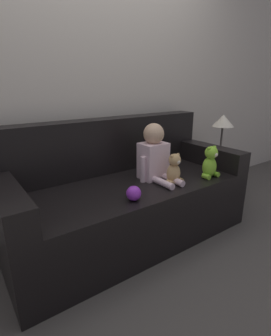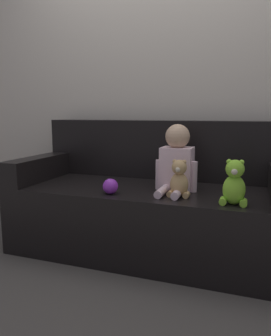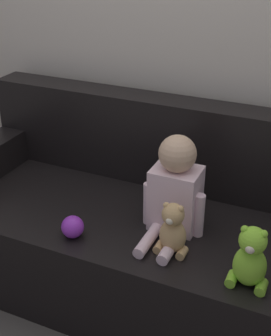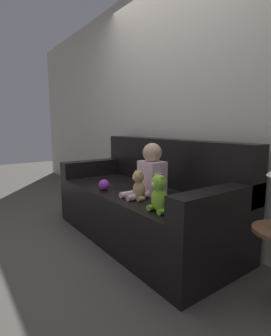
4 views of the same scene
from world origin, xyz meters
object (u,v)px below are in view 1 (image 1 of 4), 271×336
(person_baby, at_px, (154,155))
(couch, at_px, (125,197))
(teddy_bear_brown, at_px, (174,169))
(toy_ball, at_px, (134,193))
(plush_toy_side, at_px, (210,163))
(side_table, at_px, (222,137))

(person_baby, bearing_deg, couch, 153.48)
(teddy_bear_brown, bearing_deg, toy_ball, -169.80)
(teddy_bear_brown, relative_size, toy_ball, 2.35)
(plush_toy_side, bearing_deg, toy_ball, -179.51)
(person_baby, distance_m, plush_toy_side, 0.46)
(side_table, bearing_deg, toy_ball, -164.45)
(person_baby, bearing_deg, teddy_bear_brown, -71.69)
(person_baby, distance_m, toy_ball, 0.47)
(person_baby, height_order, plush_toy_side, person_baby)
(teddy_bear_brown, relative_size, plush_toy_side, 0.90)
(teddy_bear_brown, distance_m, side_table, 1.03)
(teddy_bear_brown, xyz_separation_m, plush_toy_side, (0.33, -0.07, 0.01))
(person_baby, xyz_separation_m, side_table, (1.03, 0.14, 0.00))
(plush_toy_side, bearing_deg, side_table, 30.82)
(couch, distance_m, plush_toy_side, 0.74)
(toy_ball, bearing_deg, person_baby, 33.43)
(plush_toy_side, bearing_deg, teddy_bear_brown, 167.88)
(couch, relative_size, toy_ball, 19.22)
(person_baby, relative_size, toy_ball, 4.45)
(toy_ball, bearing_deg, teddy_bear_brown, 10.20)
(plush_toy_side, bearing_deg, person_baby, 148.10)
(couch, relative_size, side_table, 2.11)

